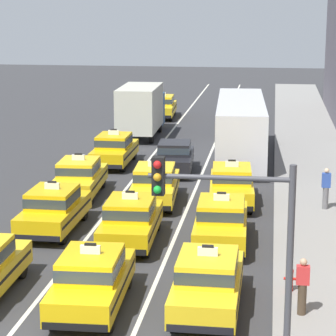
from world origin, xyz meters
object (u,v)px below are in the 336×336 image
Objects in this scene: pedestrian_by_storefront at (303,286)px; traffic_light_pole at (241,247)px; taxi_center_second at (131,219)px; box_truck_left_fifth at (142,108)px; taxi_center_nearest at (92,279)px; taxi_right_second at (221,221)px; taxi_right_third at (231,184)px; pedestrian_near_crosswalk at (326,188)px; bus_right_fourth at (241,126)px; sedan_center_fourth at (175,156)px; taxi_left_third at (79,177)px; taxi_right_nearest at (208,281)px; taxi_center_third at (155,184)px; taxi_left_sixth at (162,106)px; fire_hydrant at (290,278)px; taxi_left_fourth at (114,149)px; taxi_left_second at (54,208)px.

traffic_light_pole is (-1.49, -5.33, 2.86)m from pedestrian_by_storefront.
box_truck_left_fifth is at bearing 99.00° from taxi_center_second.
taxi_center_nearest is 5.86m from pedestrian_by_storefront.
taxi_right_second is at bearing 95.77° from traffic_light_pole.
taxi_right_third is 2.73× the size of pedestrian_near_crosswalk.
pedestrian_by_storefront is (2.66, -20.92, -0.86)m from bus_right_fourth.
sedan_center_fourth is at bearing 108.68° from pedestrian_by_storefront.
taxi_left_third is 1.01× the size of taxi_center_second.
taxi_center_nearest and taxi_right_nearest have the same top height.
taxi_left_third is 10.74m from pedestrian_near_crosswalk.
pedestrian_by_storefront reaches higher than sedan_center_fourth.
taxi_left_third is at bearing 138.97° from taxi_right_second.
box_truck_left_fifth reaches higher than taxi_left_third.
taxi_center_third is at bearing 117.64° from pedestrian_by_storefront.
taxi_center_nearest and taxi_center_second have the same top height.
pedestrian_by_storefront is (9.04, -34.63, 0.09)m from taxi_left_sixth.
pedestrian_near_crosswalk is (7.17, 10.88, 0.14)m from taxi_center_nearest.
fire_hydrant is at bearing -99.92° from pedestrian_near_crosswalk.
taxi_left_fourth and taxi_right_third have the same top height.
taxi_left_sixth reaches higher than fire_hydrant.
sedan_center_fourth is 2.57× the size of pedestrian_near_crosswalk.
bus_right_fourth is (6.38, -13.71, 0.94)m from taxi_left_sixth.
taxi_left_third reaches higher than pedestrian_near_crosswalk.
box_truck_left_fifth is (-0.21, 20.22, 0.90)m from taxi_left_second.
bus_right_fourth reaches higher than taxi_left_fourth.
pedestrian_by_storefront is at bearing -63.47° from taxi_left_fourth.
taxi_left_fourth is 0.65× the size of box_truck_left_fifth.
bus_right_fourth reaches higher than fire_hydrant.
fire_hydrant is at bearing -48.62° from taxi_left_third.
taxi_right_third is at bearing 89.49° from taxi_right_second.
taxi_right_nearest is 5.84m from taxi_right_second.
taxi_right_nearest is at bearing 174.50° from pedestrian_by_storefront.
taxi_left_fourth is 0.99× the size of taxi_center_nearest.
taxi_center_third is at bearing -77.97° from box_truck_left_fifth.
pedestrian_by_storefront is (5.87, -5.81, 0.09)m from taxi_center_second.
taxi_center_nearest is at bearing -65.30° from taxi_left_second.
sedan_center_fourth is at bearing 105.89° from taxi_right_second.
traffic_light_pole is at bearing -105.65° from pedestrian_by_storefront.
taxi_center_nearest is 6.33× the size of fire_hydrant.
pedestrian_by_storefront is at bearing -62.36° from taxi_center_third.
traffic_light_pole is at bearing -78.72° from taxi_right_nearest.
taxi_left_fourth and taxi_right_second have the same top height.
taxi_left_third and taxi_center_nearest have the same top height.
taxi_right_second reaches higher than pedestrian_by_storefront.
taxi_center_nearest is at bearing -79.84° from taxi_left_fourth.
bus_right_fourth reaches higher than taxi_right_second.
taxi_center_third is at bearing -108.05° from bus_right_fourth.
pedestrian_by_storefront is 1.72m from fire_hydrant.
taxi_left_fourth is 0.98× the size of taxi_center_third.
taxi_left_third is 2.72× the size of pedestrian_near_crosswalk.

